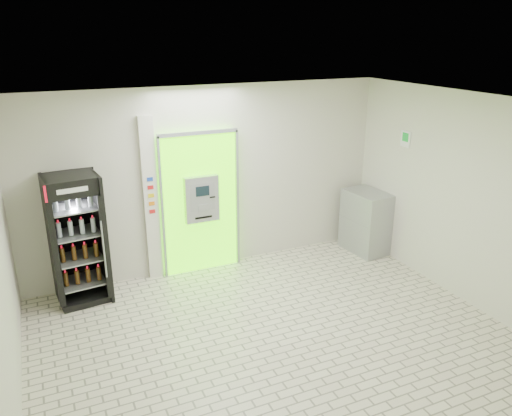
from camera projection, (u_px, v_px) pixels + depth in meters
ground at (277, 341)px, 6.41m from camera, size 6.00×6.00×0.00m
room_shell at (279, 207)px, 5.79m from camera, size 6.00×6.00×6.00m
atm_assembly at (200, 202)px, 8.01m from camera, size 1.30×0.24×2.33m
pillar at (151, 200)px, 7.70m from camera, size 0.22×0.11×2.60m
beverage_cooler at (78, 241)px, 7.16m from camera, size 0.78×0.73×1.91m
steel_cabinet at (366, 222)px, 8.90m from camera, size 0.64×0.88×1.11m
exit_sign at (406, 139)px, 8.05m from camera, size 0.02×0.22×0.26m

